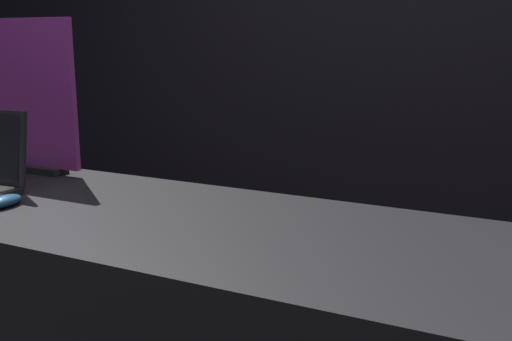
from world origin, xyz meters
TOP-DOWN VIEW (x-y plane):
  - wall_back at (0.00, 1.85)m, footprint 8.00×0.05m
  - mouse_front at (-0.73, 0.22)m, footprint 0.06×0.12m
  - promo_stand_front at (-0.97, 0.59)m, footprint 0.35×0.07m

SIDE VIEW (x-z plane):
  - mouse_front at x=-0.73m, z-range 0.88..0.91m
  - promo_stand_front at x=-0.97m, z-range 0.87..1.40m
  - wall_back at x=0.00m, z-range 0.00..2.80m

